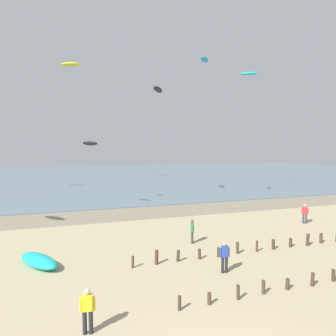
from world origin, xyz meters
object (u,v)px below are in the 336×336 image
(kite_aloft_0, at_px, (204,60))
(person_nearest_camera, at_px, (305,213))
(grounded_kite, at_px, (39,261))
(person_right_flank, at_px, (192,230))
(kite_aloft_5, at_px, (90,143))
(kite_aloft_3, at_px, (249,73))
(person_by_waterline, at_px, (225,256))
(kite_aloft_4, at_px, (70,64))
(kite_aloft_7, at_px, (158,90))
(person_left_flank, at_px, (88,310))

(kite_aloft_0, bearing_deg, person_nearest_camera, -115.42)
(person_nearest_camera, height_order, grounded_kite, person_nearest_camera)
(person_right_flank, bearing_deg, kite_aloft_5, 113.84)
(kite_aloft_0, relative_size, kite_aloft_3, 0.81)
(person_by_waterline, height_order, kite_aloft_4, kite_aloft_4)
(person_nearest_camera, bearing_deg, person_right_flank, -170.51)
(kite_aloft_0, bearing_deg, kite_aloft_7, 71.51)
(kite_aloft_3, bearing_deg, grounded_kite, 71.25)
(person_by_waterline, relative_size, grounded_kite, 0.52)
(kite_aloft_3, height_order, kite_aloft_7, kite_aloft_3)
(person_nearest_camera, relative_size, kite_aloft_4, 0.53)
(kite_aloft_5, bearing_deg, person_nearest_camera, -157.67)
(person_left_flank, relative_size, kite_aloft_4, 0.53)
(person_left_flank, height_order, kite_aloft_7, kite_aloft_7)
(person_left_flank, relative_size, kite_aloft_0, 0.80)
(person_left_flank, height_order, grounded_kite, person_left_flank)
(grounded_kite, xyz_separation_m, kite_aloft_7, (12.77, 19.09, 13.63))
(person_left_flank, distance_m, person_right_flank, 11.48)
(person_by_waterline, xyz_separation_m, kite_aloft_5, (-5.66, 18.75, 6.23))
(person_left_flank, bearing_deg, grounded_kite, 106.97)
(person_by_waterline, height_order, person_right_flank, same)
(kite_aloft_3, relative_size, kite_aloft_5, 1.16)
(person_left_flank, xyz_separation_m, kite_aloft_3, (25.88, 29.75, 16.87))
(kite_aloft_0, height_order, kite_aloft_5, kite_aloft_0)
(person_left_flank, relative_size, grounded_kite, 0.52)
(kite_aloft_4, bearing_deg, person_by_waterline, -58.23)
(person_nearest_camera, distance_m, kite_aloft_0, 19.34)
(kite_aloft_7, bearing_deg, person_by_waterline, 15.53)
(grounded_kite, xyz_separation_m, kite_aloft_3, (28.12, 22.39, 17.46))
(person_right_flank, height_order, kite_aloft_4, kite_aloft_4)
(kite_aloft_3, bearing_deg, kite_aloft_5, 50.55)
(person_nearest_camera, bearing_deg, kite_aloft_7, 118.94)
(person_right_flank, bearing_deg, kite_aloft_3, 49.51)
(person_by_waterline, bearing_deg, kite_aloft_4, 99.89)
(person_nearest_camera, distance_m, grounded_kite, 21.85)
(kite_aloft_5, height_order, kite_aloft_7, kite_aloft_7)
(grounded_kite, bearing_deg, person_left_flank, 163.79)
(person_left_flank, xyz_separation_m, kite_aloft_5, (1.76, 21.99, 6.23))
(person_nearest_camera, distance_m, person_left_flank, 22.01)
(person_left_flank, relative_size, kite_aloft_7, 0.50)
(person_right_flank, distance_m, grounded_kite, 10.05)
(kite_aloft_0, distance_m, kite_aloft_5, 15.67)
(kite_aloft_7, bearing_deg, kite_aloft_4, -126.43)
(person_by_waterline, relative_size, kite_aloft_4, 0.53)
(grounded_kite, bearing_deg, person_nearest_camera, -115.06)
(grounded_kite, bearing_deg, kite_aloft_4, -37.25)
(person_left_flank, relative_size, person_right_flank, 1.00)
(kite_aloft_3, bearing_deg, kite_aloft_7, 44.88)
(person_nearest_camera, distance_m, kite_aloft_3, 26.45)
(person_right_flank, height_order, kite_aloft_7, kite_aloft_7)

